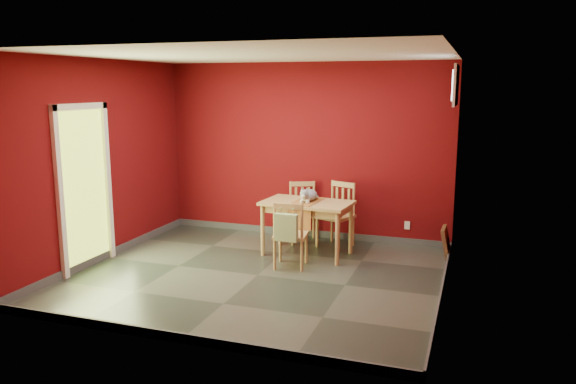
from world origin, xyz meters
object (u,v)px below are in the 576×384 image
(dining_table, at_px, (307,208))
(chair_far_right, at_px, (337,214))
(tote_bag, at_px, (286,227))
(picture_frame, at_px, (446,242))
(cat, at_px, (309,193))
(chair_near, at_px, (290,234))
(chair_far_left, at_px, (303,211))

(dining_table, xyz_separation_m, chair_far_right, (0.29, 0.56, -0.18))
(dining_table, distance_m, tote_bag, 0.84)
(chair_far_right, distance_m, picture_frame, 1.59)
(cat, height_order, picture_frame, cat)
(chair_near, height_order, picture_frame, chair_near)
(chair_far_left, relative_size, cat, 1.97)
(dining_table, xyz_separation_m, cat, (0.01, 0.04, 0.21))
(dining_table, bearing_deg, picture_frame, 15.63)
(chair_far_left, relative_size, tote_bag, 2.16)
(chair_far_left, height_order, chair_far_right, chair_far_right)
(tote_bag, bearing_deg, cat, 88.28)
(chair_far_right, relative_size, cat, 2.08)
(picture_frame, bearing_deg, chair_near, -148.94)
(dining_table, bearing_deg, chair_far_right, 62.33)
(dining_table, height_order, tote_bag, tote_bag)
(dining_table, height_order, picture_frame, dining_table)
(cat, bearing_deg, chair_far_left, 109.02)
(chair_far_right, relative_size, tote_bag, 2.28)
(chair_near, bearing_deg, tote_bag, -85.00)
(chair_far_left, relative_size, chair_near, 1.01)
(cat, bearing_deg, chair_far_right, 56.37)
(chair_far_right, bearing_deg, dining_table, -117.67)
(chair_far_left, bearing_deg, chair_far_right, -10.57)
(cat, bearing_deg, dining_table, -102.39)
(chair_near, distance_m, picture_frame, 2.23)
(chair_far_right, xyz_separation_m, picture_frame, (1.57, -0.04, -0.28))
(chair_near, bearing_deg, chair_far_right, 74.28)
(tote_bag, relative_size, cat, 0.91)
(chair_far_left, distance_m, chair_far_right, 0.57)
(chair_near, bearing_deg, picture_frame, 31.06)
(cat, bearing_deg, tote_bag, -96.20)
(chair_far_right, bearing_deg, chair_far_left, 169.43)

